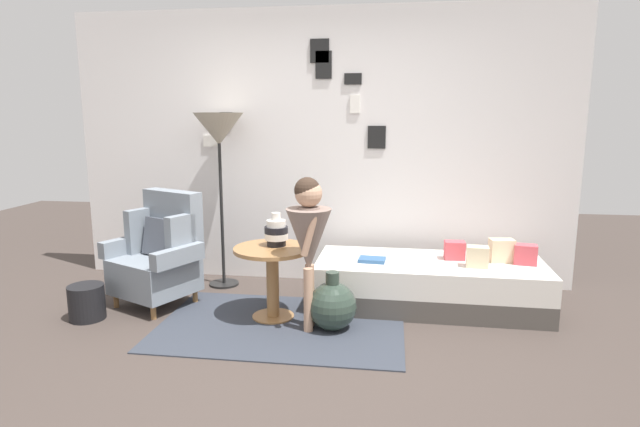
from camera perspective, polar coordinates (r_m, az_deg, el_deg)
ground_plane at (r=3.49m, az=-4.83°, el=-16.73°), size 12.00×12.00×0.00m
gallery_wall at (r=5.03m, az=-0.10°, el=7.21°), size 4.80×0.12×2.60m
rug at (r=4.13m, az=-4.27°, el=-12.13°), size 1.89×1.26×0.01m
armchair at (r=4.67m, az=-17.18°, el=-4.28°), size 0.89×0.81×0.97m
daybed at (r=4.55m, az=11.91°, el=-7.57°), size 1.91×0.83×0.40m
pillow_head at (r=4.60m, az=21.67°, el=-4.22°), size 0.20×0.15×0.16m
pillow_mid at (r=4.60m, az=19.34°, el=-3.87°), size 0.21×0.14×0.20m
pillow_back at (r=4.39m, az=16.93°, el=-4.58°), size 0.18×0.13×0.17m
pillow_extra at (r=4.58m, az=14.59°, el=-3.94°), size 0.17×0.13×0.16m
side_table at (r=4.15m, az=-5.26°, el=-5.91°), size 0.61×0.61×0.59m
vase_striped at (r=4.13m, az=-4.84°, el=-2.06°), size 0.19×0.19×0.27m
floor_lamp at (r=4.89m, az=-11.07°, el=8.51°), size 0.46×0.46×1.64m
person_child at (r=3.83m, az=-1.25°, el=-2.20°), size 0.34×0.34×1.17m
book_on_daybed at (r=4.40m, az=5.74°, el=-5.09°), size 0.23×0.18×0.03m
demijohn_near at (r=3.99m, az=1.37°, el=-10.10°), size 0.37×0.37×0.46m
magazine_basket at (r=4.60m, az=-24.29°, el=-8.89°), size 0.28×0.28×0.28m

